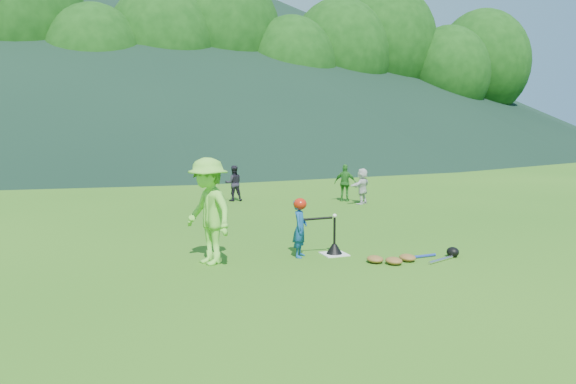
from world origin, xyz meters
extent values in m
plane|color=#2C6316|center=(0.00, 0.00, 0.00)|extent=(120.00, 120.00, 0.00)
cube|color=silver|center=(0.00, 0.00, 0.01)|extent=(0.45, 0.45, 0.02)
sphere|color=white|center=(0.00, 0.00, 0.74)|extent=(0.08, 0.08, 0.08)
imported|color=navy|center=(-0.67, 0.05, 0.53)|extent=(0.43, 0.46, 1.06)
imported|color=#70CD3C|center=(-2.35, 0.14, 0.93)|extent=(1.06, 1.36, 1.86)
imported|color=black|center=(0.15, 7.88, 0.57)|extent=(0.59, 0.47, 1.14)
imported|color=#277422|center=(3.44, 6.58, 0.59)|extent=(0.73, 0.63, 1.18)
imported|color=silver|center=(3.67, 5.86, 0.55)|extent=(1.01, 0.86, 1.10)
cone|color=black|center=(0.00, 0.00, 0.11)|extent=(0.30, 0.30, 0.18)
cylinder|color=black|center=(0.00, 0.00, 0.45)|extent=(0.04, 0.04, 0.50)
ellipsoid|color=#AF1D0B|center=(-0.67, 0.05, 0.98)|extent=(0.24, 0.26, 0.22)
cylinder|color=black|center=(-0.37, 0.01, 0.70)|extent=(0.62, 0.13, 0.07)
ellipsoid|color=olive|center=(0.66, -1.04, 0.06)|extent=(0.28, 0.34, 0.13)
ellipsoid|color=olive|center=(1.01, -0.92, 0.06)|extent=(0.28, 0.34, 0.13)
ellipsoid|color=olive|center=(0.41, -0.82, 0.06)|extent=(0.28, 0.34, 0.13)
cylinder|color=silver|center=(1.56, -1.14, 0.03)|extent=(0.69, 0.32, 0.06)
cylinder|color=#263FA5|center=(1.36, -0.79, 0.03)|extent=(0.68, 0.10, 0.05)
ellipsoid|color=black|center=(1.96, -0.94, 0.09)|extent=(0.22, 0.24, 0.19)
cube|color=gray|center=(0.00, 28.00, 0.60)|extent=(70.00, 0.03, 1.20)
cube|color=yellow|center=(0.00, 28.00, 1.24)|extent=(70.00, 0.08, 0.08)
cylinder|color=gray|center=(0.00, 28.00, 0.60)|extent=(0.07, 0.07, 1.30)
cylinder|color=gray|center=(35.00, 28.00, 0.60)|extent=(0.07, 0.07, 1.30)
cylinder|color=#382314|center=(-8.00, 35.00, 2.19)|extent=(0.56, 0.56, 4.38)
ellipsoid|color=#164711|center=(-8.00, 35.00, 9.12)|extent=(9.50, 9.50, 10.92)
cylinder|color=#382314|center=(-3.20, 32.00, 1.61)|extent=(0.56, 0.56, 3.22)
ellipsoid|color=#164711|center=(-3.20, 32.00, 6.72)|extent=(6.99, 6.99, 8.04)
cylinder|color=#382314|center=(1.60, 33.50, 1.91)|extent=(0.56, 0.56, 3.81)
ellipsoid|color=#164711|center=(1.60, 33.50, 7.96)|extent=(8.28, 8.28, 9.53)
cylinder|color=#382314|center=(6.40, 35.00, 2.20)|extent=(0.56, 0.56, 4.41)
ellipsoid|color=#164711|center=(6.40, 35.00, 9.20)|extent=(9.58, 9.58, 11.01)
cylinder|color=#382314|center=(11.20, 32.00, 1.63)|extent=(0.56, 0.56, 3.25)
ellipsoid|color=#164711|center=(11.20, 32.00, 6.79)|extent=(7.07, 7.07, 8.13)
cylinder|color=#382314|center=(16.00, 33.50, 1.92)|extent=(0.56, 0.56, 3.85)
ellipsoid|color=#164711|center=(16.00, 33.50, 8.03)|extent=(8.36, 8.36, 9.61)
cylinder|color=#382314|center=(20.80, 35.00, 2.22)|extent=(0.56, 0.56, 4.44)
ellipsoid|color=#164711|center=(20.80, 35.00, 9.27)|extent=(9.65, 9.65, 11.10)
cylinder|color=#382314|center=(25.60, 32.00, 1.64)|extent=(0.56, 0.56, 3.29)
ellipsoid|color=#164711|center=(25.60, 32.00, 6.86)|extent=(7.14, 7.14, 8.22)
cylinder|color=#382314|center=(30.40, 33.50, 1.94)|extent=(0.56, 0.56, 3.88)
ellipsoid|color=#164711|center=(30.40, 33.50, 8.10)|extent=(8.44, 8.44, 9.70)
cone|color=black|center=(0.00, 83.00, 16.00)|extent=(140.00, 140.00, 32.00)
camera|label=1|loc=(-4.38, -9.35, 2.42)|focal=35.00mm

